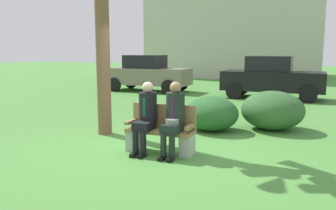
{
  "coord_description": "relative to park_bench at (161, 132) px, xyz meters",
  "views": [
    {
      "loc": [
        2.81,
        -6.19,
        1.92
      ],
      "look_at": [
        0.26,
        0.11,
        0.85
      ],
      "focal_mm": 37.59,
      "sensor_mm": 36.0,
      "label": 1
    }
  ],
  "objects": [
    {
      "name": "seated_man_left",
      "position": [
        -0.25,
        -0.11,
        0.35
      ],
      "size": [
        0.34,
        0.72,
        1.33
      ],
      "color": "black",
      "rests_on": "ground"
    },
    {
      "name": "shrub_mid_lawn",
      "position": [
        0.4,
        2.1,
        0.02
      ],
      "size": [
        1.32,
        1.21,
        0.82
      ],
      "primitive_type": "ellipsoid",
      "color": "#285C2A",
      "rests_on": "ground"
    },
    {
      "name": "seated_man_right",
      "position": [
        0.3,
        -0.12,
        0.36
      ],
      "size": [
        0.34,
        0.72,
        1.35
      ],
      "color": "#1E2823",
      "rests_on": "ground"
    },
    {
      "name": "park_bench",
      "position": [
        0.0,
        0.0,
        0.0
      ],
      "size": [
        1.28,
        0.44,
        0.9
      ],
      "color": "#99754C",
      "rests_on": "ground"
    },
    {
      "name": "ground_plane",
      "position": [
        -0.26,
        0.24,
        -0.39
      ],
      "size": [
        80.0,
        80.0,
        0.0
      ],
      "primitive_type": "plane",
      "color": "#4A883A"
    },
    {
      "name": "parked_car_near",
      "position": [
        -4.52,
        8.95,
        0.45
      ],
      "size": [
        3.93,
        1.77,
        1.68
      ],
      "color": "slate",
      "rests_on": "ground"
    },
    {
      "name": "building_backdrop",
      "position": [
        -2.72,
        20.74,
        4.33
      ],
      "size": [
        12.39,
        7.9,
        9.39
      ],
      "color": "beige",
      "rests_on": "ground"
    },
    {
      "name": "shrub_near_bench",
      "position": [
        1.75,
        2.77,
        0.08
      ],
      "size": [
        1.51,
        1.38,
        0.94
      ],
      "primitive_type": "ellipsoid",
      "color": "#325F2F",
      "rests_on": "ground"
    },
    {
      "name": "parked_car_far",
      "position": [
        1.14,
        8.52,
        0.45
      ],
      "size": [
        3.93,
        1.76,
        1.68
      ],
      "color": "black",
      "rests_on": "ground"
    }
  ]
}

